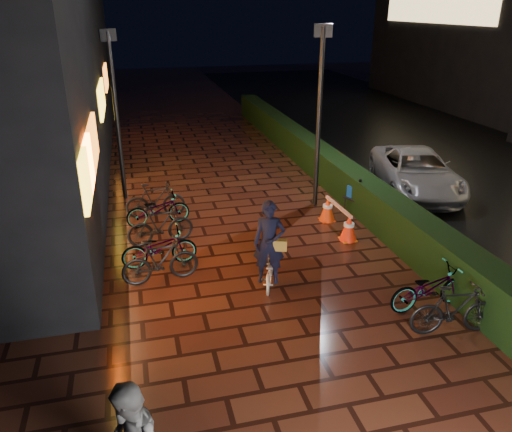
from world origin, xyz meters
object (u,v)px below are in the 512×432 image
object	(u,v)px
cart_assembly	(357,193)
van	(416,171)
traffic_barrier	(338,218)
cyclist	(269,255)

from	to	relation	value
cart_assembly	van	bearing A→B (deg)	24.33
van	traffic_barrier	bearing A→B (deg)	-133.70
traffic_barrier	cyclist	bearing A→B (deg)	-137.64
traffic_barrier	cart_assembly	xyz separation A→B (m)	(0.96, 0.99, 0.22)
cart_assembly	traffic_barrier	bearing A→B (deg)	-133.99
van	traffic_barrier	distance (m)	4.01
traffic_barrier	cart_assembly	distance (m)	1.39
cyclist	traffic_barrier	xyz separation A→B (m)	(2.40, 2.18, -0.35)
traffic_barrier	cart_assembly	size ratio (longest dim) A/B	1.54
traffic_barrier	cart_assembly	bearing A→B (deg)	46.01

